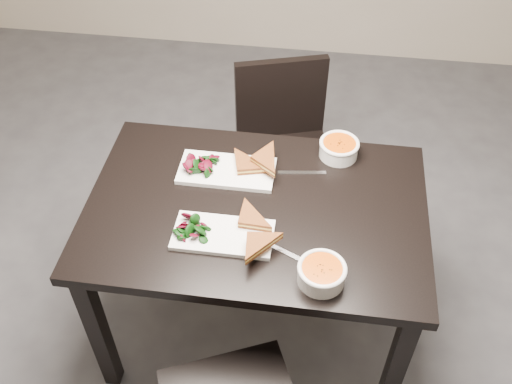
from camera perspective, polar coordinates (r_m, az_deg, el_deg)
ground at (r=2.51m, az=2.89°, el=-17.15°), size 5.00×5.00×0.00m
table at (r=2.10m, az=0.00°, el=-3.25°), size 1.20×0.80×0.75m
chair_far at (r=2.70m, az=2.81°, el=5.04°), size 0.53×0.53×0.85m
plate_near at (r=1.93m, az=-3.28°, el=-4.26°), size 0.33×0.17×0.02m
sandwich_near at (r=1.90m, az=-1.31°, el=-3.44°), size 0.17×0.13×0.05m
salad_near at (r=1.92m, az=-6.25°, el=-3.33°), size 0.10×0.09×0.05m
soup_bowl_near at (r=1.80m, az=6.51°, el=-7.95°), size 0.15×0.15×0.07m
cutlery_near at (r=1.89m, az=2.84°, el=-5.94°), size 0.17×0.09×0.00m
plate_far at (r=2.15m, az=-2.91°, el=2.10°), size 0.36×0.18×0.02m
sandwich_far at (r=2.10m, az=-1.27°, el=2.42°), size 0.21×0.17×0.06m
salad_far at (r=2.14m, az=-5.58°, el=3.00°), size 0.11×0.10×0.05m
soup_bowl_far at (r=2.22m, az=8.21°, el=4.36°), size 0.15×0.15×0.07m
cutlery_far at (r=2.15m, az=4.56°, el=1.93°), size 0.18×0.04×0.00m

